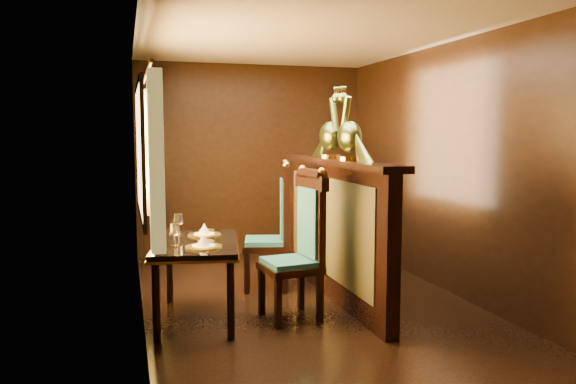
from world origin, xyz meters
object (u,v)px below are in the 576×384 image
dining_table (196,249)px  chair_right (278,222)px  chair_left (303,239)px  peacock_left (350,123)px  peacock_right (330,123)px

dining_table → chair_right: size_ratio=0.95×
chair_left → chair_right: size_ratio=0.99×
dining_table → peacock_left: 1.75m
peacock_left → peacock_right: (0.00, 0.49, 0.00)m
dining_table → peacock_left: bearing=7.7°
chair_left → chair_right: 0.92m
dining_table → peacock_right: (1.38, 0.44, 1.08)m
chair_left → peacock_left: peacock_left is taller
dining_table → peacock_right: peacock_right is taller
peacock_left → peacock_right: 0.49m
chair_right → peacock_right: peacock_right is taller
chair_left → dining_table: bearing=161.9°
dining_table → chair_left: (0.90, -0.17, 0.07)m
chair_left → peacock_right: (0.47, 0.61, 1.01)m
peacock_right → chair_left: bearing=-127.7°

